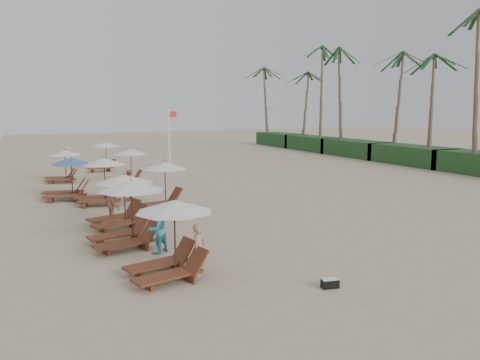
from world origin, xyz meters
name	(u,v)px	position (x,y,z in m)	size (l,w,h in m)	color
ground	(271,231)	(0.00, 0.00, 0.00)	(160.00, 160.00, 0.00)	tan
shrub_hedge	(413,155)	(22.00, 14.50, 0.80)	(3.20, 53.00, 1.60)	#193D1C
palm_row	(410,47)	(21.91, 15.40, 9.91)	(7.00, 52.00, 12.30)	brown
lounger_station_0	(167,240)	(-5.23, -3.32, 1.11)	(2.64, 2.26, 2.26)	brown
lounger_station_1	(125,215)	(-5.66, 0.39, 1.11)	(2.79, 2.35, 2.32)	brown
lounger_station_2	(119,201)	(-5.30, 3.33, 1.07)	(2.80, 2.43, 2.14)	brown
lounger_station_3	(99,183)	(-5.26, 8.38, 1.07)	(2.67, 2.56, 2.34)	brown
lounger_station_4	(66,181)	(-6.66, 10.56, 0.97)	(2.73, 2.48, 2.21)	brown
lounger_station_5	(62,166)	(-6.30, 16.92, 1.08)	(2.51, 2.28, 2.10)	brown
inland_station_0	(161,182)	(-2.69, 6.16, 1.29)	(2.85, 2.24, 2.22)	brown
inland_station_1	(128,162)	(-2.50, 14.36, 1.40)	(2.64, 2.24, 2.22)	brown
inland_station_2	(103,154)	(-2.91, 21.26, 1.35)	(2.74, 2.24, 2.22)	brown
beachgoer_near	(199,249)	(-4.31, -3.47, 0.75)	(0.55, 0.36, 1.51)	tan
beachgoer_mid_a	(157,229)	(-4.86, -0.92, 0.83)	(0.81, 0.63, 1.66)	teal
beachgoer_mid_b	(112,203)	(-5.32, 4.70, 0.74)	(0.96, 0.55, 1.48)	brown
beachgoer_far_a	(129,185)	(-3.72, 8.64, 0.82)	(0.96, 0.40, 1.65)	#C5504E
duffel_bag	(330,283)	(-1.47, -5.99, 0.13)	(0.51, 0.32, 0.26)	black
flag_pole_near	(170,138)	(1.41, 17.94, 2.64)	(0.60, 0.08, 4.79)	silver
flag_pole_far	(169,136)	(2.31, 21.26, 2.60)	(0.59, 0.08, 4.69)	silver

